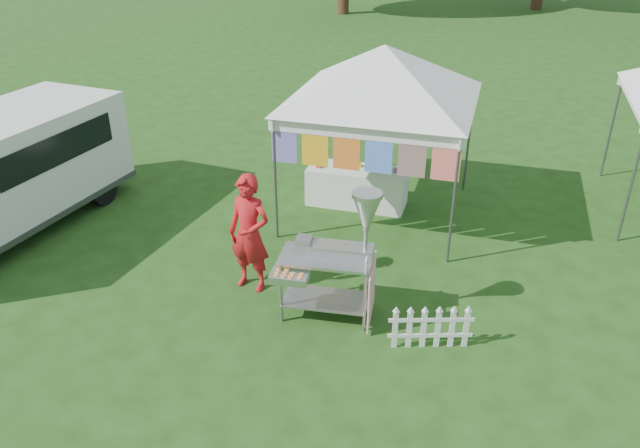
% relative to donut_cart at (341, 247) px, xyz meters
% --- Properties ---
extents(ground, '(120.00, 120.00, 0.00)m').
position_rel_donut_cart_xyz_m(ground, '(-0.17, -0.21, -1.10)').
color(ground, '#1F4012').
rests_on(ground, ground).
extents(canopy_main, '(4.24, 4.24, 3.45)m').
position_rel_donut_cart_xyz_m(canopy_main, '(-0.17, 3.29, 1.88)').
color(canopy_main, '#59595E').
rests_on(canopy_main, ground).
extents(donut_cart, '(1.35, 1.04, 1.88)m').
position_rel_donut_cart_xyz_m(donut_cart, '(0.00, 0.00, 0.00)').
color(donut_cart, gray).
rests_on(donut_cart, ground).
extents(vendor, '(0.71, 0.52, 1.77)m').
position_rel_donut_cart_xyz_m(vendor, '(-1.43, 0.37, -0.22)').
color(vendor, red).
rests_on(vendor, ground).
extents(cargo_van, '(2.35, 4.82, 1.93)m').
position_rel_donut_cart_xyz_m(cargo_van, '(-6.09, 0.91, -0.06)').
color(cargo_van, silver).
rests_on(cargo_van, ground).
extents(picket_fence, '(1.04, 0.35, 0.56)m').
position_rel_donut_cart_xyz_m(picket_fence, '(1.26, -0.30, -0.82)').
color(picket_fence, silver).
rests_on(picket_fence, ground).
extents(display_table, '(1.80, 0.70, 0.70)m').
position_rel_donut_cart_xyz_m(display_table, '(-0.61, 3.50, -0.75)').
color(display_table, white).
rests_on(display_table, ground).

